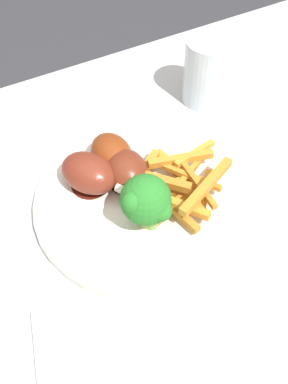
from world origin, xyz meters
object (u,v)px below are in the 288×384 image
Objects in this scene: broccoli_floret_front at (152,207)px; dining_table at (157,248)px; chicken_drumstick_far at (128,173)px; chicken_drumstick_extra at (113,156)px; dinner_plate at (144,205)px; broccoli_floret_middle at (146,201)px; water_glass at (206,71)px; chicken_drumstick_near at (91,174)px; carrot_fries_pile at (179,183)px.

dining_table is at bearing 52.38° from broccoli_floret_front.
chicken_drumstick_extra is at bearing 96.54° from chicken_drumstick_far.
dinner_plate is at bearing -171.67° from dining_table.
chicken_drumstick_extra is (0.01, 0.11, -0.03)m from broccoli_floret_middle.
dinner_plate is 0.24m from water_glass.
dinner_plate is (-0.02, -0.00, 0.13)m from dining_table.
chicken_drumstick_extra reaches higher than dining_table.
chicken_drumstick_near is (-0.05, 0.06, 0.03)m from dinner_plate.
chicken_drumstick_extra is (0.04, 0.02, -0.00)m from chicken_drumstick_near.
chicken_drumstick_far is at bearing 141.37° from carrot_fries_pile.
carrot_fries_pile is 1.37× the size of water_glass.
dining_table is 17.15× the size of broccoli_floret_front.
dinner_plate is 2.68× the size of water_glass.
chicken_drumstick_far reaches higher than dining_table.
dining_table is at bearing -137.69° from water_glass.
water_glass reaches higher than chicken_drumstick_far.
chicken_drumstick_far is 1.16× the size of water_glass.
chicken_drumstick_extra is at bearing 90.17° from broccoli_floret_front.
dining_table is 8.77× the size of chicken_drumstick_extra.
dinner_plate is 0.07m from broccoli_floret_middle.
chicken_drumstick_near is at bearing -157.92° from water_glass.
broccoli_floret_front is 0.11m from chicken_drumstick_extra.
chicken_drumstick_far is (0.01, 0.07, -0.03)m from broccoli_floret_middle.
chicken_drumstick_far is at bearing -149.15° from water_glass.
dining_table is 7.03× the size of carrot_fries_pile.
water_glass is at bearing 44.24° from broccoli_floret_front.
broccoli_floret_middle is 0.65× the size of chicken_drumstick_far.
chicken_drumstick_near is at bearing 143.84° from dining_table.
carrot_fries_pile is at bearing -32.23° from chicken_drumstick_near.
broccoli_floret_front is at bearing -127.62° from dining_table.
broccoli_floret_middle is 0.27m from water_glass.
carrot_fries_pile is 0.21m from water_glass.
dining_table is 0.16m from chicken_drumstick_far.
broccoli_floret_middle reaches higher than dining_table.
broccoli_floret_front is 0.56× the size of water_glass.
water_glass is (0.19, 0.15, 0.05)m from dinner_plate.
broccoli_floret_front is at bearing -89.83° from chicken_drumstick_extra.
chicken_drumstick_extra is (-0.06, 0.08, 0.01)m from carrot_fries_pile.
chicken_drumstick_extra is (-0.01, 0.07, 0.03)m from dinner_plate.
water_glass is at bearing 42.80° from broccoli_floret_middle.
dinner_plate is 0.06m from broccoli_floret_front.
water_glass is at bearing 21.80° from chicken_drumstick_extra.
chicken_drumstick_far is 1.06× the size of chicken_drumstick_extra.
dinner_plate is at bearing -83.00° from chicken_drumstick_far.
chicken_drumstick_near is (-0.10, 0.06, 0.01)m from carrot_fries_pile.
chicken_drumstick_near reaches higher than carrot_fries_pile.
chicken_drumstick_near is at bearing 113.13° from broccoli_floret_front.
chicken_drumstick_near reaches higher than chicken_drumstick_far.
water_glass reaches higher than dining_table.
broccoli_floret_front reaches higher than dinner_plate.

